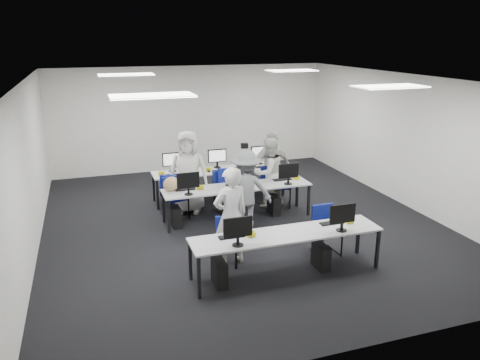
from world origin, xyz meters
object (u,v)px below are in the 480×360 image
object	(u,v)px
desk_mid	(237,189)
chair_2	(176,205)
chair_3	(226,199)
chair_5	(171,199)
student_0	(231,216)
student_1	(269,173)
desk_front	(287,236)
photographer	(246,191)
chair_0	(226,250)
chair_1	(326,239)
student_3	(271,168)
chair_6	(226,194)
student_2	(188,172)
chair_4	(281,193)
chair_7	(265,190)

from	to	relation	value
desk_mid	chair_2	size ratio (longest dim) A/B	3.59
chair_2	chair_3	xyz separation A→B (m)	(1.15, 0.03, 0.01)
chair_5	student_0	world-z (taller)	student_0
student_1	desk_front	bearing A→B (deg)	53.94
student_1	photographer	bearing A→B (deg)	30.67
chair_5	chair_3	bearing A→B (deg)	-6.32
chair_0	chair_2	xyz separation A→B (m)	(-0.41, 2.42, 0.03)
chair_2	chair_3	bearing A→B (deg)	-12.68
chair_0	chair_1	size ratio (longest dim) A/B	0.92
chair_3	photographer	bearing A→B (deg)	-100.64
chair_1	student_3	size ratio (longest dim) A/B	0.51
desk_front	desk_mid	xyz separation A→B (m)	(0.00, 2.60, 0.00)
desk_front	chair_6	xyz separation A→B (m)	(-0.02, 3.39, -0.37)
student_0	desk_front	bearing A→B (deg)	128.68
chair_0	student_0	bearing A→B (deg)	14.57
chair_0	photographer	xyz separation A→B (m)	(0.82, 1.33, 0.57)
desk_front	desk_mid	bearing A→B (deg)	90.00
student_2	student_0	bearing A→B (deg)	-65.19
desk_mid	chair_4	size ratio (longest dim) A/B	3.45
student_2	photographer	size ratio (longest dim) A/B	1.11
chair_4	student_2	world-z (taller)	student_2
desk_mid	chair_6	xyz separation A→B (m)	(-0.02, 0.79, -0.37)
desk_front	student_0	bearing A→B (deg)	138.42
chair_1	chair_5	world-z (taller)	chair_5
student_3	chair_4	bearing A→B (deg)	-55.71
chair_0	chair_2	distance (m)	2.45
student_0	chair_0	bearing A→B (deg)	-13.68
chair_6	student_3	size ratio (longest dim) A/B	0.57
chair_6	student_1	size ratio (longest dim) A/B	0.61
chair_3	chair_0	bearing A→B (deg)	-121.85
student_2	student_3	bearing A→B (deg)	20.37
chair_3	chair_4	xyz separation A→B (m)	(1.34, -0.01, 0.00)
chair_3	chair_7	world-z (taller)	chair_7
student_3	chair_1	bearing A→B (deg)	-99.37
student_1	student_2	size ratio (longest dim) A/B	0.87
photographer	student_1	bearing A→B (deg)	-120.47
desk_front	chair_5	bearing A→B (deg)	109.73
chair_1	student_0	distance (m)	1.86
chair_4	student_3	bearing A→B (deg)	154.73
desk_front	chair_0	size ratio (longest dim) A/B	3.94
chair_7	student_3	size ratio (longest dim) A/B	0.54
chair_7	photographer	xyz separation A→B (m)	(-0.97, -1.44, 0.53)
chair_1	chair_2	xyz separation A→B (m)	(-2.26, 2.59, 0.00)
chair_0	chair_5	bearing A→B (deg)	117.06
chair_1	chair_3	distance (m)	2.85
chair_4	photographer	size ratio (longest dim) A/B	0.56
chair_3	chair_5	bearing A→B (deg)	144.55
student_0	chair_5	bearing A→B (deg)	-89.46
chair_3	chair_5	size ratio (longest dim) A/B	1.03
chair_1	chair_4	xyz separation A→B (m)	(0.23, 2.61, 0.01)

